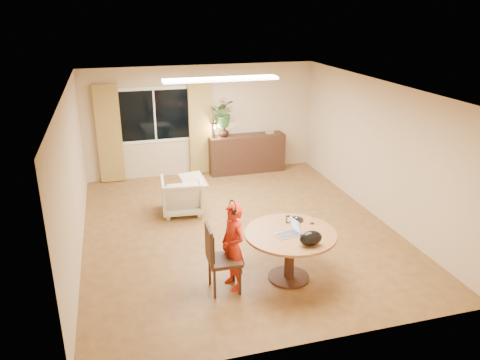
% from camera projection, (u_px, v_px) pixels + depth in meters
% --- Properties ---
extents(floor, '(6.50, 6.50, 0.00)m').
position_uv_depth(floor, '(238.00, 229.00, 8.65)').
color(floor, brown).
rests_on(floor, ground).
extents(ceiling, '(6.50, 6.50, 0.00)m').
position_uv_depth(ceiling, '(238.00, 87.00, 7.74)').
color(ceiling, white).
rests_on(ceiling, wall_back).
extents(wall_back, '(5.50, 0.00, 5.50)m').
position_uv_depth(wall_back, '(202.00, 121.00, 11.12)').
color(wall_back, tan).
rests_on(wall_back, floor).
extents(wall_left, '(0.00, 6.50, 6.50)m').
position_uv_depth(wall_left, '(73.00, 176.00, 7.50)').
color(wall_left, tan).
rests_on(wall_left, floor).
extents(wall_right, '(0.00, 6.50, 6.50)m').
position_uv_depth(wall_right, '(377.00, 150.00, 8.88)').
color(wall_right, tan).
rests_on(wall_right, floor).
extents(window, '(1.70, 0.03, 1.30)m').
position_uv_depth(window, '(155.00, 115.00, 10.76)').
color(window, white).
rests_on(window, wall_back).
extents(curtain_left, '(0.55, 0.08, 2.25)m').
position_uv_depth(curtain_left, '(109.00, 134.00, 10.55)').
color(curtain_left, olive).
rests_on(curtain_left, wall_back).
extents(curtain_right, '(0.55, 0.08, 2.25)m').
position_uv_depth(curtain_right, '(201.00, 128.00, 11.08)').
color(curtain_right, olive).
rests_on(curtain_right, wall_back).
extents(ceiling_panel, '(2.20, 0.35, 0.05)m').
position_uv_depth(ceiling_panel, '(221.00, 79.00, 8.83)').
color(ceiling_panel, white).
rests_on(ceiling_panel, ceiling).
extents(dining_table, '(1.35, 1.35, 0.77)m').
position_uv_depth(dining_table, '(290.00, 242.00, 6.87)').
color(dining_table, brown).
rests_on(dining_table, floor).
extents(dining_chair, '(0.50, 0.46, 1.03)m').
position_uv_depth(dining_chair, '(224.00, 258.00, 6.62)').
color(dining_chair, '#321B10').
rests_on(dining_chair, floor).
extents(child, '(0.55, 0.43, 1.31)m').
position_uv_depth(child, '(233.00, 247.00, 6.66)').
color(child, red).
rests_on(child, floor).
extents(laptop, '(0.38, 0.29, 0.23)m').
position_uv_depth(laptop, '(287.00, 228.00, 6.70)').
color(laptop, '#B7B7BC').
rests_on(laptop, dining_table).
extents(tumbler, '(0.08, 0.08, 0.11)m').
position_uv_depth(tumbler, '(288.00, 219.00, 7.11)').
color(tumbler, white).
rests_on(tumbler, dining_table).
extents(wine_glass, '(0.07, 0.07, 0.18)m').
position_uv_depth(wine_glass, '(312.00, 218.00, 7.06)').
color(wine_glass, white).
rests_on(wine_glass, dining_table).
extents(pot_lid, '(0.28, 0.28, 0.04)m').
position_uv_depth(pot_lid, '(296.00, 219.00, 7.19)').
color(pot_lid, white).
rests_on(pot_lid, dining_table).
extents(handbag, '(0.36, 0.25, 0.22)m').
position_uv_depth(handbag, '(311.00, 238.00, 6.41)').
color(handbag, black).
rests_on(handbag, dining_table).
extents(armchair, '(0.84, 0.86, 0.73)m').
position_uv_depth(armchair, '(182.00, 195.00, 9.21)').
color(armchair, beige).
rests_on(armchair, floor).
extents(throw, '(0.53, 0.62, 0.03)m').
position_uv_depth(throw, '(193.00, 177.00, 9.12)').
color(throw, beige).
rests_on(throw, armchair).
extents(sideboard, '(1.86, 0.45, 0.93)m').
position_uv_depth(sideboard, '(247.00, 153.00, 11.46)').
color(sideboard, '#321B10').
rests_on(sideboard, floor).
extents(vase, '(0.25, 0.25, 0.25)m').
position_uv_depth(vase, '(224.00, 132.00, 11.12)').
color(vase, black).
rests_on(vase, sideboard).
extents(bouquet, '(0.73, 0.69, 0.66)m').
position_uv_depth(bouquet, '(224.00, 113.00, 10.95)').
color(bouquet, '#276927').
rests_on(bouquet, vase).
extents(book_stack, '(0.20, 0.17, 0.08)m').
position_uv_depth(book_stack, '(270.00, 132.00, 11.43)').
color(book_stack, olive).
rests_on(book_stack, sideboard).
extents(desk_lamp, '(0.17, 0.17, 0.37)m').
position_uv_depth(desk_lamp, '(215.00, 130.00, 10.99)').
color(desk_lamp, black).
rests_on(desk_lamp, sideboard).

